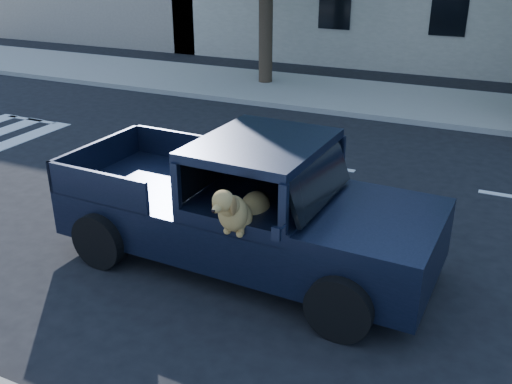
% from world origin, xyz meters
% --- Properties ---
extents(ground, '(120.00, 120.00, 0.00)m').
position_xyz_m(ground, '(0.00, 0.00, 0.00)').
color(ground, black).
rests_on(ground, ground).
extents(far_sidewalk, '(60.00, 4.00, 0.15)m').
position_xyz_m(far_sidewalk, '(0.00, 9.20, 0.07)').
color(far_sidewalk, gray).
rests_on(far_sidewalk, ground).
extents(lane_stripes, '(21.60, 0.14, 0.01)m').
position_xyz_m(lane_stripes, '(2.00, 3.40, 0.01)').
color(lane_stripes, silver).
rests_on(lane_stripes, ground).
extents(pickup_truck, '(5.40, 2.82, 1.91)m').
position_xyz_m(pickup_truck, '(0.27, -0.79, 0.65)').
color(pickup_truck, black).
rests_on(pickup_truck, ground).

